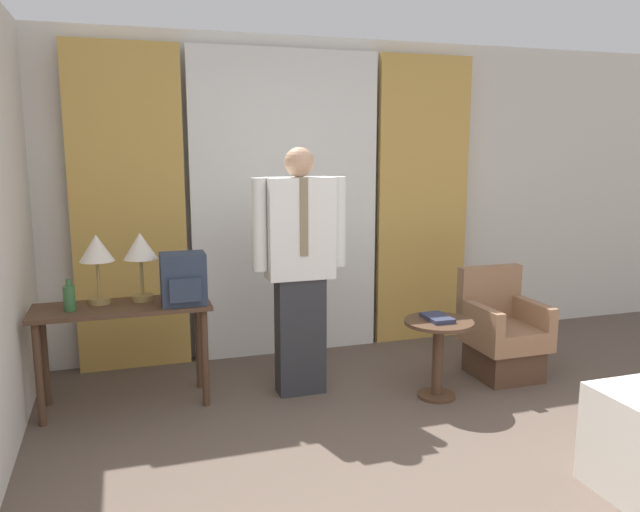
{
  "coord_description": "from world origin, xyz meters",
  "views": [
    {
      "loc": [
        -1.35,
        -2.09,
        1.8
      ],
      "look_at": [
        -0.04,
        1.96,
        1.04
      ],
      "focal_mm": 35.0,
      "sensor_mm": 36.0,
      "label": 1
    }
  ],
  "objects": [
    {
      "name": "wall_back",
      "position": [
        0.0,
        3.16,
        1.35
      ],
      "size": [
        10.0,
        0.06,
        2.7
      ],
      "color": "silver",
      "rests_on": "ground_plane"
    },
    {
      "name": "curtain_sheer_center",
      "position": [
        0.0,
        3.03,
        1.29
      ],
      "size": [
        1.61,
        0.06,
        2.58
      ],
      "color": "white",
      "rests_on": "ground_plane"
    },
    {
      "name": "curtain_drape_left",
      "position": [
        -1.28,
        3.03,
        1.29
      ],
      "size": [
        0.88,
        0.06,
        2.58
      ],
      "color": "gold",
      "rests_on": "ground_plane"
    },
    {
      "name": "curtain_drape_right",
      "position": [
        1.28,
        3.03,
        1.29
      ],
      "size": [
        0.88,
        0.06,
        2.58
      ],
      "color": "gold",
      "rests_on": "ground_plane"
    },
    {
      "name": "desk",
      "position": [
        -1.37,
        2.25,
        0.6
      ],
      "size": [
        1.18,
        0.47,
        0.72
      ],
      "color": "#4C3323",
      "rests_on": "ground_plane"
    },
    {
      "name": "table_lamp_left",
      "position": [
        -1.52,
        2.35,
        1.08
      ],
      "size": [
        0.23,
        0.23,
        0.48
      ],
      "color": "#9E7F47",
      "rests_on": "desk"
    },
    {
      "name": "table_lamp_right",
      "position": [
        -1.23,
        2.35,
        1.08
      ],
      "size": [
        0.23,
        0.23,
        0.48
      ],
      "color": "#9E7F47",
      "rests_on": "desk"
    },
    {
      "name": "bottle_near_edge",
      "position": [
        -1.7,
        2.21,
        0.81
      ],
      "size": [
        0.08,
        0.08,
        0.21
      ],
      "color": "#336638",
      "rests_on": "desk"
    },
    {
      "name": "backpack",
      "position": [
        -0.96,
        2.15,
        0.9
      ],
      "size": [
        0.3,
        0.24,
        0.36
      ],
      "color": "#2D384C",
      "rests_on": "desk"
    },
    {
      "name": "person",
      "position": [
        -0.15,
        2.11,
        0.97
      ],
      "size": [
        0.69,
        0.23,
        1.79
      ],
      "color": "#2D2D33",
      "rests_on": "ground_plane"
    },
    {
      "name": "armchair",
      "position": [
        1.46,
        1.96,
        0.32
      ],
      "size": [
        0.54,
        0.57,
        0.84
      ],
      "color": "#4C3323",
      "rests_on": "ground_plane"
    },
    {
      "name": "side_table",
      "position": [
        0.76,
        1.71,
        0.39
      ],
      "size": [
        0.49,
        0.49,
        0.57
      ],
      "color": "#4C3323",
      "rests_on": "ground_plane"
    },
    {
      "name": "book",
      "position": [
        0.76,
        1.73,
        0.59
      ],
      "size": [
        0.16,
        0.25,
        0.03
      ],
      "color": "#2D334C",
      "rests_on": "side_table"
    }
  ]
}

